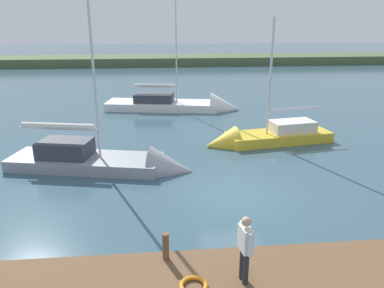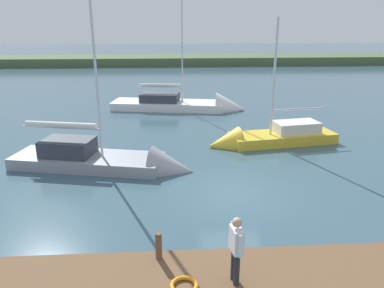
{
  "view_description": "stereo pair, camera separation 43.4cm",
  "coord_description": "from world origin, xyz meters",
  "px_view_note": "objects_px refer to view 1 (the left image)",
  "views": [
    {
      "loc": [
        2.9,
        12.83,
        6.37
      ],
      "look_at": [
        1.56,
        -1.01,
        1.74
      ],
      "focal_mm": 34.73,
      "sensor_mm": 36.0,
      "label": 1
    },
    {
      "loc": [
        2.47,
        12.86,
        6.37
      ],
      "look_at": [
        1.56,
        -1.01,
        1.74
      ],
      "focal_mm": 34.73,
      "sensor_mm": 36.0,
      "label": 2
    }
  ],
  "objects_px": {
    "sailboat_behind_pier": "(261,140)",
    "person_on_dock": "(245,245)",
    "mooring_post_near": "(166,246)",
    "sailboat_far_left": "(112,165)",
    "life_ring_buoy": "(194,286)",
    "sailboat_near_dock": "(184,107)"
  },
  "relations": [
    {
      "from": "sailboat_behind_pier",
      "to": "mooring_post_near",
      "type": "bearing_deg",
      "value": 53.73
    },
    {
      "from": "sailboat_far_left",
      "to": "sailboat_near_dock",
      "type": "bearing_deg",
      "value": 82.23
    },
    {
      "from": "life_ring_buoy",
      "to": "sailboat_behind_pier",
      "type": "xyz_separation_m",
      "value": [
        -4.89,
        -11.87,
        -0.42
      ]
    },
    {
      "from": "mooring_post_near",
      "to": "sailboat_behind_pier",
      "type": "bearing_deg",
      "value": -117.12
    },
    {
      "from": "sailboat_behind_pier",
      "to": "sailboat_near_dock",
      "type": "bearing_deg",
      "value": -76.51
    },
    {
      "from": "sailboat_behind_pier",
      "to": "person_on_dock",
      "type": "height_order",
      "value": "sailboat_behind_pier"
    },
    {
      "from": "sailboat_near_dock",
      "to": "sailboat_behind_pier",
      "type": "height_order",
      "value": "sailboat_near_dock"
    },
    {
      "from": "mooring_post_near",
      "to": "sailboat_far_left",
      "type": "bearing_deg",
      "value": -74.0
    },
    {
      "from": "mooring_post_near",
      "to": "person_on_dock",
      "type": "xyz_separation_m",
      "value": [
        -1.78,
        1.03,
        0.6
      ]
    },
    {
      "from": "person_on_dock",
      "to": "life_ring_buoy",
      "type": "bearing_deg",
      "value": 177.69
    },
    {
      "from": "sailboat_near_dock",
      "to": "person_on_dock",
      "type": "distance_m",
      "value": 20.26
    },
    {
      "from": "mooring_post_near",
      "to": "sailboat_far_left",
      "type": "distance_m",
      "value": 8.1
    },
    {
      "from": "sailboat_near_dock",
      "to": "sailboat_far_left",
      "type": "bearing_deg",
      "value": -100.23
    },
    {
      "from": "sailboat_behind_pier",
      "to": "sailboat_far_left",
      "type": "bearing_deg",
      "value": 11.85
    },
    {
      "from": "life_ring_buoy",
      "to": "sailboat_behind_pier",
      "type": "height_order",
      "value": "sailboat_behind_pier"
    },
    {
      "from": "life_ring_buoy",
      "to": "sailboat_near_dock",
      "type": "bearing_deg",
      "value": -93.82
    },
    {
      "from": "mooring_post_near",
      "to": "life_ring_buoy",
      "type": "bearing_deg",
      "value": 117.23
    },
    {
      "from": "life_ring_buoy",
      "to": "sailboat_far_left",
      "type": "distance_m",
      "value": 9.36
    },
    {
      "from": "life_ring_buoy",
      "to": "person_on_dock",
      "type": "distance_m",
      "value": 1.5
    },
    {
      "from": "mooring_post_near",
      "to": "sailboat_near_dock",
      "type": "xyz_separation_m",
      "value": [
        -1.95,
        -19.19,
        -0.72
      ]
    },
    {
      "from": "sailboat_behind_pier",
      "to": "person_on_dock",
      "type": "bearing_deg",
      "value": 63.33
    },
    {
      "from": "sailboat_near_dock",
      "to": "person_on_dock",
      "type": "xyz_separation_m",
      "value": [
        0.17,
        20.21,
        1.33
      ]
    }
  ]
}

